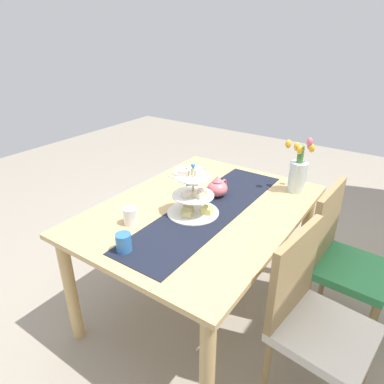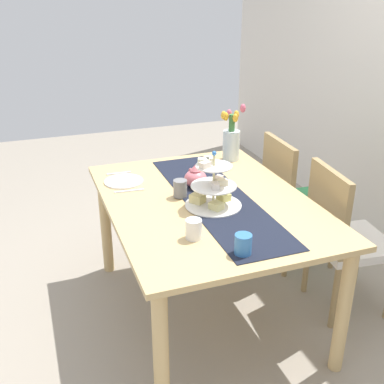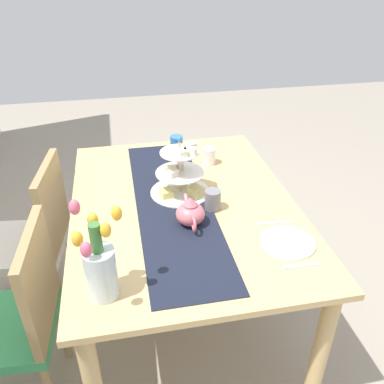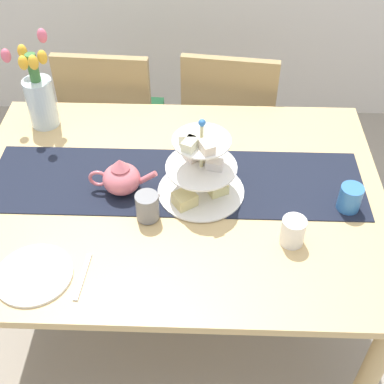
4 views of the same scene
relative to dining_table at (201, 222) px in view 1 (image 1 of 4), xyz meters
name	(u,v)px [view 1 (image 1 of 4)]	position (x,y,z in m)	size (l,w,h in m)	color
ground_plane	(200,302)	(0.00, 0.00, -0.65)	(8.00, 8.00, 0.00)	gray
dining_table	(201,222)	(0.00, 0.00, 0.00)	(1.46, 1.07, 0.75)	tan
chair_left	(341,256)	(-0.35, 0.76, -0.15)	(0.44, 0.44, 0.91)	#9C8254
chair_right	(312,315)	(0.21, 0.76, -0.15)	(0.47, 0.47, 0.91)	#9C8254
table_runner	(209,209)	(0.00, 0.05, 0.10)	(1.32, 0.35, 0.00)	black
tiered_cake_stand	(193,198)	(0.08, 0.00, 0.20)	(0.30, 0.30, 0.30)	beige
teapot	(217,188)	(-0.18, 0.00, 0.16)	(0.24, 0.13, 0.14)	#D66B75
tulip_vase	(298,172)	(-0.55, 0.38, 0.24)	(0.18, 0.17, 0.38)	silver
dinner_plate_left	(188,172)	(-0.40, -0.38, 0.11)	(0.23, 0.23, 0.01)	white
fork_left	(199,166)	(-0.54, -0.38, 0.11)	(0.02, 0.15, 0.01)	silver
knife_left	(177,179)	(-0.25, -0.38, 0.11)	(0.01, 0.17, 0.01)	silver
mug_grey	(192,190)	(-0.08, -0.13, 0.15)	(0.08, 0.08, 0.10)	slate
mug_white_text	(130,216)	(0.38, -0.22, 0.15)	(0.08, 0.08, 0.10)	white
mug_orange	(124,243)	(0.58, -0.06, 0.15)	(0.08, 0.08, 0.10)	#3370B7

